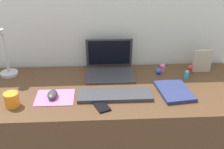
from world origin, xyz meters
TOP-DOWN VIEW (x-y plane):
  - back_wall at (0.00, 0.35)m, footprint 2.78×0.05m
  - desk at (0.00, 0.00)m, footprint 1.58×0.62m
  - laptop at (-0.01, 0.20)m, footprint 0.30×0.25m
  - keyboard at (0.01, -0.10)m, footprint 0.41×0.13m
  - mousepad at (-0.32, -0.09)m, footprint 0.21×0.17m
  - mouse at (-0.33, -0.09)m, footprint 0.06×0.10m
  - cell_phone at (-0.07, -0.19)m, footprint 0.11×0.14m
  - desk_lamp at (-0.65, 0.18)m, footprint 0.11×0.15m
  - notebook_pad at (0.35, -0.07)m, footprint 0.20×0.26m
  - picture_frame at (0.59, 0.19)m, footprint 0.12×0.02m
  - coffee_mug at (-0.53, -0.16)m, footprint 0.08×0.08m
  - toy_figurine_red at (0.51, 0.17)m, footprint 0.03×0.03m
  - toy_figurine_pink at (0.34, 0.21)m, footprint 0.03×0.03m
  - toy_figurine_cyan at (0.47, 0.10)m, footprint 0.03×0.03m
  - toy_figurine_blue at (0.31, 0.17)m, footprint 0.04×0.04m

SIDE VIEW (x-z plane):
  - desk at x=0.00m, z-range 0.00..0.74m
  - mousepad at x=-0.32m, z-range 0.74..0.74m
  - cell_phone at x=-0.07m, z-range 0.74..0.75m
  - back_wall at x=0.00m, z-range 0.00..1.50m
  - keyboard at x=0.01m, z-range 0.74..0.76m
  - notebook_pad at x=0.35m, z-range 0.74..0.76m
  - toy_figurine_blue at x=0.31m, z-range 0.74..0.78m
  - mouse at x=-0.33m, z-range 0.74..0.78m
  - toy_figurine_cyan at x=0.47m, z-range 0.74..0.79m
  - toy_figurine_pink at x=0.34m, z-range 0.74..0.80m
  - toy_figurine_red at x=0.51m, z-range 0.74..0.80m
  - coffee_mug at x=-0.53m, z-range 0.74..0.82m
  - laptop at x=-0.01m, z-range 0.69..0.90m
  - picture_frame at x=0.59m, z-range 0.74..0.89m
  - desk_lamp at x=-0.65m, z-range 0.73..1.06m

